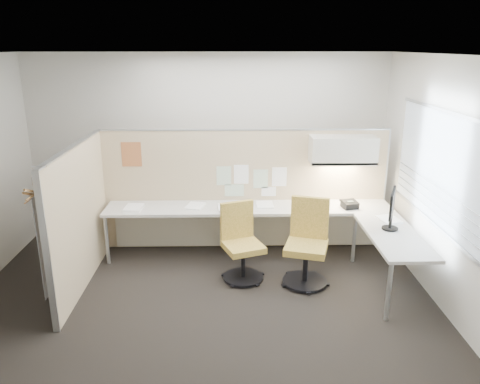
{
  "coord_description": "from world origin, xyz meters",
  "views": [
    {
      "loc": [
        0.35,
        -4.91,
        2.89
      ],
      "look_at": [
        0.47,
        0.8,
        1.1
      ],
      "focal_mm": 35.0,
      "sensor_mm": 36.0,
      "label": 1
    }
  ],
  "objects_px": {
    "desk": "(273,219)",
    "monitor": "(392,207)",
    "chair_left": "(241,245)",
    "chair_right": "(307,245)",
    "phone": "(349,204)"
  },
  "relations": [
    {
      "from": "desk",
      "to": "monitor",
      "type": "xyz_separation_m",
      "value": [
        1.37,
        -0.73,
        0.41
      ]
    },
    {
      "from": "desk",
      "to": "chair_left",
      "type": "bearing_deg",
      "value": -129.76
    },
    {
      "from": "desk",
      "to": "chair_right",
      "type": "xyz_separation_m",
      "value": [
        0.37,
        -0.67,
        -0.1
      ]
    },
    {
      "from": "phone",
      "to": "monitor",
      "type": "bearing_deg",
      "value": -83.07
    },
    {
      "from": "monitor",
      "to": "chair_right",
      "type": "bearing_deg",
      "value": 109.19
    },
    {
      "from": "chair_left",
      "to": "monitor",
      "type": "xyz_separation_m",
      "value": [
        1.82,
        -0.19,
        0.56
      ]
    },
    {
      "from": "phone",
      "to": "chair_left",
      "type": "bearing_deg",
      "value": -172.46
    },
    {
      "from": "chair_left",
      "to": "monitor",
      "type": "relative_size",
      "value": 1.98
    },
    {
      "from": "chair_left",
      "to": "phone",
      "type": "relative_size",
      "value": 3.93
    },
    {
      "from": "chair_left",
      "to": "phone",
      "type": "bearing_deg",
      "value": 0.96
    },
    {
      "from": "monitor",
      "to": "phone",
      "type": "height_order",
      "value": "monitor"
    },
    {
      "from": "desk",
      "to": "phone",
      "type": "distance_m",
      "value": 1.08
    },
    {
      "from": "desk",
      "to": "phone",
      "type": "relative_size",
      "value": 16.07
    },
    {
      "from": "chair_right",
      "to": "monitor",
      "type": "relative_size",
      "value": 2.16
    },
    {
      "from": "desk",
      "to": "phone",
      "type": "height_order",
      "value": "phone"
    }
  ]
}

